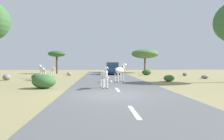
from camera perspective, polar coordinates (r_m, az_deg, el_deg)
name	(u,v)px	position (r m, az deg, el deg)	size (l,w,h in m)	color
ground_plane	(112,96)	(11.00, 0.11, -6.72)	(90.00, 90.00, 0.00)	#8E8456
road	(121,95)	(11.04, 2.37, -6.56)	(6.00, 64.00, 0.05)	#56595B
lane_markings	(123,97)	(10.05, 2.97, -7.22)	(0.16, 56.00, 0.01)	silver
zebra_0	(104,75)	(13.64, -2.03, -1.34)	(0.62, 1.47, 1.41)	silver
zebra_1	(42,70)	(23.84, -17.87, -0.04)	(1.16, 1.42, 1.55)	silver
zebra_2	(120,71)	(18.38, 2.10, -0.13)	(1.35, 1.41, 1.64)	silver
zebra_3	(53,69)	(29.03, -15.19, 0.14)	(1.05, 1.34, 1.44)	silver
car_0	(111,68)	(37.28, -0.26, 0.52)	(2.25, 4.45, 1.74)	white
car_1	(112,69)	(31.34, 0.07, 0.30)	(2.06, 4.36, 1.74)	#1E479E
tree_0	(57,54)	(36.34, -14.30, 4.04)	(2.80, 2.80, 3.69)	brown
tree_6	(145,54)	(38.97, 8.64, 4.22)	(4.77, 4.77, 4.19)	brown
bush_0	(147,72)	(30.86, 9.08, -0.59)	(1.31, 1.18, 0.79)	#2D5628
bush_1	(44,81)	(14.79, -17.40, -2.84)	(1.53, 1.38, 0.92)	#386633
bush_2	(169,78)	(20.27, 14.76, -2.07)	(1.00, 0.90, 0.60)	#386633
bush_4	(37,77)	(21.68, -19.03, -1.79)	(1.09, 0.98, 0.65)	#2D5628
rock_0	(185,74)	(30.14, 18.59, -1.06)	(0.59, 0.65, 0.42)	gray
rock_1	(205,77)	(25.33, 23.19, -1.65)	(0.76, 0.79, 0.39)	gray
rock_2	(69,74)	(29.76, -11.19, -0.99)	(0.64, 0.51, 0.47)	gray
rock_3	(166,77)	(23.88, 14.02, -1.91)	(0.43, 0.43, 0.27)	gray
rock_4	(7,77)	(23.39, -25.90, -1.72)	(0.74, 0.81, 0.57)	gray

